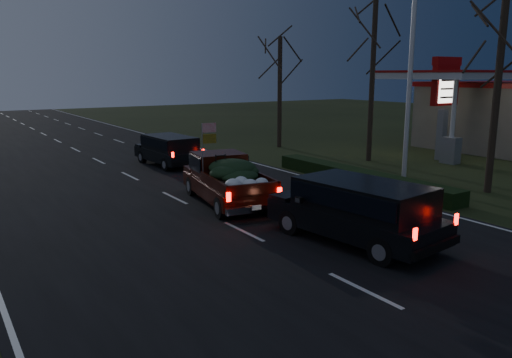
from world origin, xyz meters
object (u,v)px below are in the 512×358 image
lead_suv (169,147)px  rear_suv (359,206)px  light_pole (411,54)px  gas_price_pylon (445,91)px  pickup_truck (227,177)px

lead_suv → rear_suv: rear_suv is taller
light_pole → gas_price_pylon: 7.36m
light_pole → rear_suv: size_ratio=1.75×
rear_suv → pickup_truck: bearing=91.3°
gas_price_pylon → pickup_truck: gas_price_pylon is taller
pickup_truck → rear_suv: 5.94m
light_pole → gas_price_pylon: size_ratio=1.64×
gas_price_pylon → lead_suv: bearing=153.6°
light_pole → lead_suv: (-6.81, 9.59, -4.52)m
light_pole → pickup_truck: light_pole is taller
light_pole → pickup_truck: size_ratio=1.72×
lead_suv → rear_suv: (-0.53, -14.21, 0.13)m
light_pole → lead_suv: 12.60m
light_pole → gas_price_pylon: bearing=24.7°
light_pole → pickup_truck: bearing=171.3°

